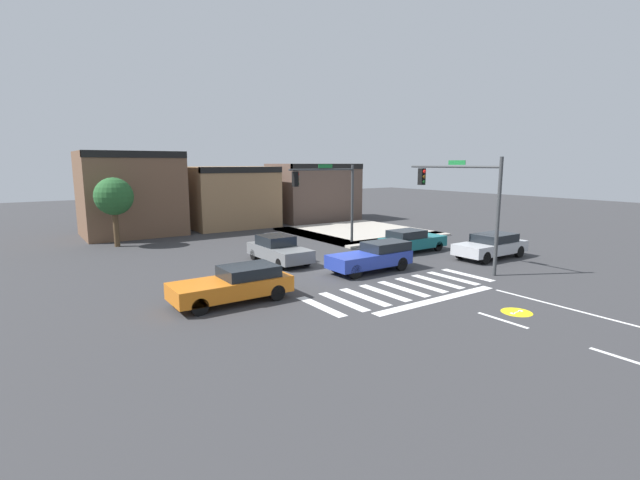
{
  "coord_description": "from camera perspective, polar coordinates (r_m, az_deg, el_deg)",
  "views": [
    {
      "loc": [
        -14.17,
        -18.59,
        5.56
      ],
      "look_at": [
        -0.12,
        1.93,
        1.33
      ],
      "focal_mm": 25.37,
      "sensor_mm": 36.0,
      "label": 1
    }
  ],
  "objects": [
    {
      "name": "ground_plane",
      "position": [
        24.03,
        2.84,
        -3.75
      ],
      "size": [
        120.0,
        120.0,
        0.0
      ],
      "primitive_type": "plane",
      "color": "#353538"
    },
    {
      "name": "crosswalk_near",
      "position": [
        20.74,
        10.42,
        -6.06
      ],
      "size": [
        9.43,
        2.99,
        0.01
      ],
      "color": "silver",
      "rests_on": "ground_plane"
    },
    {
      "name": "lane_markings",
      "position": [
        17.23,
        33.15,
        -10.79
      ],
      "size": [
        6.8,
        24.25,
        0.01
      ],
      "color": "white",
      "rests_on": "ground_plane"
    },
    {
      "name": "bike_detector_marking",
      "position": [
        18.83,
        23.56,
        -8.35
      ],
      "size": [
        1.14,
        1.14,
        0.01
      ],
      "color": "yellow",
      "rests_on": "ground_plane"
    },
    {
      "name": "curb_corner_northeast",
      "position": [
        36.44,
        4.52,
        0.95
      ],
      "size": [
        10.0,
        10.6,
        0.15
      ],
      "color": "#B2AA9E",
      "rests_on": "ground_plane"
    },
    {
      "name": "storefront_row",
      "position": [
        40.68,
        -11.32,
        5.74
      ],
      "size": [
        24.59,
        5.77,
        6.46
      ],
      "color": "brown",
      "rests_on": "ground_plane"
    },
    {
      "name": "traffic_signal_northeast",
      "position": [
        30.12,
        1.05,
        6.41
      ],
      "size": [
        5.13,
        0.32,
        5.5
      ],
      "rotation": [
        0.0,
        0.0,
        3.14
      ],
      "color": "#383A3D",
      "rests_on": "ground_plane"
    },
    {
      "name": "traffic_signal_southeast",
      "position": [
        25.11,
        17.44,
        5.82
      ],
      "size": [
        0.32,
        5.99,
        5.88
      ],
      "rotation": [
        0.0,
        0.0,
        1.57
      ],
      "color": "#383A3D",
      "rests_on": "ground_plane"
    },
    {
      "name": "car_orange",
      "position": [
        18.72,
        -10.69,
        -5.47
      ],
      "size": [
        4.8,
        1.93,
        1.42
      ],
      "rotation": [
        0.0,
        0.0,
        3.14
      ],
      "color": "orange",
      "rests_on": "ground_plane"
    },
    {
      "name": "car_gray",
      "position": [
        25.67,
        -5.25,
        -1.21
      ],
      "size": [
        1.89,
        4.55,
        1.51
      ],
      "rotation": [
        0.0,
        0.0,
        -1.57
      ],
      "color": "slate",
      "rests_on": "ground_plane"
    },
    {
      "name": "car_silver",
      "position": [
        28.66,
        20.8,
        -0.64
      ],
      "size": [
        4.79,
        1.93,
        1.44
      ],
      "rotation": [
        0.0,
        0.0,
        3.14
      ],
      "color": "#B7BABF",
      "rests_on": "ground_plane"
    },
    {
      "name": "car_teal",
      "position": [
        29.23,
        11.47,
        -0.06
      ],
      "size": [
        4.42,
        1.77,
        1.43
      ],
      "color": "#196B70",
      "rests_on": "ground_plane"
    },
    {
      "name": "car_blue",
      "position": [
        23.71,
        6.73,
        -2.07
      ],
      "size": [
        4.55,
        1.74,
        1.48
      ],
      "rotation": [
        0.0,
        0.0,
        3.14
      ],
      "color": "#23389E",
      "rests_on": "ground_plane"
    },
    {
      "name": "roadside_tree",
      "position": [
        33.16,
        -24.57,
        4.96
      ],
      "size": [
        2.51,
        2.51,
        4.65
      ],
      "color": "#4C3823",
      "rests_on": "ground_plane"
    }
  ]
}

